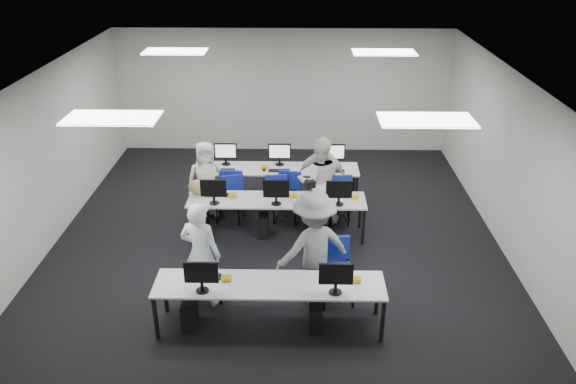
{
  "coord_description": "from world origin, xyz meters",
  "views": [
    {
      "loc": [
        0.39,
        -8.8,
        5.27
      ],
      "look_at": [
        0.21,
        -0.05,
        1.0
      ],
      "focal_mm": 35.0,
      "sensor_mm": 36.0,
      "label": 1
    }
  ],
  "objects_px": {
    "chair_4": "(337,209)",
    "chair_7": "(338,201)",
    "student_0": "(201,254)",
    "chair_3": "(287,206)",
    "desk_front": "(269,287)",
    "chair_5": "(232,200)",
    "chair_6": "(275,200)",
    "photographer": "(314,247)",
    "student_3": "(321,177)",
    "student_2": "(206,179)",
    "desk_mid": "(277,202)",
    "chair_1": "(336,282)",
    "chair_0": "(207,283)",
    "chair_2": "(230,205)",
    "student_1": "(319,181)"
  },
  "relations": [
    {
      "from": "student_0",
      "to": "chair_3",
      "type": "bearing_deg",
      "value": -98.3
    },
    {
      "from": "desk_mid",
      "to": "chair_2",
      "type": "relative_size",
      "value": 3.4
    },
    {
      "from": "desk_front",
      "to": "desk_mid",
      "type": "height_order",
      "value": "same"
    },
    {
      "from": "chair_3",
      "to": "student_0",
      "type": "xyz_separation_m",
      "value": [
        -1.21,
        -2.64,
        0.55
      ]
    },
    {
      "from": "chair_3",
      "to": "student_1",
      "type": "distance_m",
      "value": 0.81
    },
    {
      "from": "chair_7",
      "to": "student_3",
      "type": "distance_m",
      "value": 0.62
    },
    {
      "from": "chair_2",
      "to": "chair_3",
      "type": "bearing_deg",
      "value": 5.85
    },
    {
      "from": "chair_2",
      "to": "chair_3",
      "type": "relative_size",
      "value": 1.0
    },
    {
      "from": "chair_4",
      "to": "chair_7",
      "type": "relative_size",
      "value": 0.86
    },
    {
      "from": "chair_0",
      "to": "chair_6",
      "type": "bearing_deg",
      "value": 58.75
    },
    {
      "from": "chair_4",
      "to": "chair_6",
      "type": "height_order",
      "value": "chair_6"
    },
    {
      "from": "student_0",
      "to": "chair_5",
      "type": "bearing_deg",
      "value": -75.94
    },
    {
      "from": "desk_front",
      "to": "chair_2",
      "type": "relative_size",
      "value": 3.4
    },
    {
      "from": "student_3",
      "to": "photographer",
      "type": "height_order",
      "value": "photographer"
    },
    {
      "from": "chair_6",
      "to": "photographer",
      "type": "height_order",
      "value": "photographer"
    },
    {
      "from": "desk_mid",
      "to": "chair_7",
      "type": "height_order",
      "value": "chair_7"
    },
    {
      "from": "desk_mid",
      "to": "desk_front",
      "type": "bearing_deg",
      "value": -90.0
    },
    {
      "from": "chair_4",
      "to": "chair_5",
      "type": "distance_m",
      "value": 2.08
    },
    {
      "from": "chair_0",
      "to": "photographer",
      "type": "distance_m",
      "value": 1.73
    },
    {
      "from": "chair_3",
      "to": "chair_7",
      "type": "bearing_deg",
      "value": 22.59
    },
    {
      "from": "student_0",
      "to": "photographer",
      "type": "relative_size",
      "value": 0.95
    },
    {
      "from": "student_3",
      "to": "student_0",
      "type": "bearing_deg",
      "value": -114.48
    },
    {
      "from": "desk_front",
      "to": "student_0",
      "type": "height_order",
      "value": "student_0"
    },
    {
      "from": "desk_mid",
      "to": "chair_5",
      "type": "relative_size",
      "value": 3.57
    },
    {
      "from": "chair_3",
      "to": "chair_1",
      "type": "bearing_deg",
      "value": -60.81
    },
    {
      "from": "chair_7",
      "to": "student_3",
      "type": "relative_size",
      "value": 0.58
    },
    {
      "from": "chair_6",
      "to": "student_3",
      "type": "bearing_deg",
      "value": -12.28
    },
    {
      "from": "chair_3",
      "to": "desk_mid",
      "type": "bearing_deg",
      "value": -94.97
    },
    {
      "from": "chair_5",
      "to": "student_0",
      "type": "bearing_deg",
      "value": -106.99
    },
    {
      "from": "chair_5",
      "to": "student_2",
      "type": "bearing_deg",
      "value": 172.39
    },
    {
      "from": "student_3",
      "to": "chair_2",
      "type": "bearing_deg",
      "value": -165.19
    },
    {
      "from": "desk_front",
      "to": "chair_0",
      "type": "height_order",
      "value": "chair_0"
    },
    {
      "from": "student_0",
      "to": "photographer",
      "type": "bearing_deg",
      "value": -158.71
    },
    {
      "from": "chair_4",
      "to": "photographer",
      "type": "height_order",
      "value": "photographer"
    },
    {
      "from": "desk_mid",
      "to": "student_2",
      "type": "xyz_separation_m",
      "value": [
        -1.39,
        0.79,
        0.07
      ]
    },
    {
      "from": "student_3",
      "to": "photographer",
      "type": "distance_m",
      "value": 2.68
    },
    {
      "from": "desk_front",
      "to": "chair_5",
      "type": "distance_m",
      "value": 3.59
    },
    {
      "from": "desk_front",
      "to": "chair_1",
      "type": "height_order",
      "value": "chair_1"
    },
    {
      "from": "chair_4",
      "to": "chair_7",
      "type": "height_order",
      "value": "chair_7"
    },
    {
      "from": "chair_6",
      "to": "student_1",
      "type": "relative_size",
      "value": 0.54
    },
    {
      "from": "chair_4",
      "to": "student_1",
      "type": "height_order",
      "value": "student_1"
    },
    {
      "from": "chair_4",
      "to": "student_0",
      "type": "xyz_separation_m",
      "value": [
        -2.18,
        -2.59,
        0.59
      ]
    },
    {
      "from": "desk_front",
      "to": "chair_4",
      "type": "relative_size",
      "value": 3.95
    },
    {
      "from": "chair_5",
      "to": "chair_6",
      "type": "relative_size",
      "value": 0.99
    },
    {
      "from": "chair_0",
      "to": "student_1",
      "type": "bearing_deg",
      "value": 41.66
    },
    {
      "from": "chair_5",
      "to": "student_3",
      "type": "bearing_deg",
      "value": -17.41
    },
    {
      "from": "desk_mid",
      "to": "chair_5",
      "type": "height_order",
      "value": "chair_5"
    },
    {
      "from": "chair_5",
      "to": "student_2",
      "type": "distance_m",
      "value": 0.67
    },
    {
      "from": "desk_front",
      "to": "photographer",
      "type": "relative_size",
      "value": 1.79
    },
    {
      "from": "desk_mid",
      "to": "student_2",
      "type": "relative_size",
      "value": 2.13
    }
  ]
}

